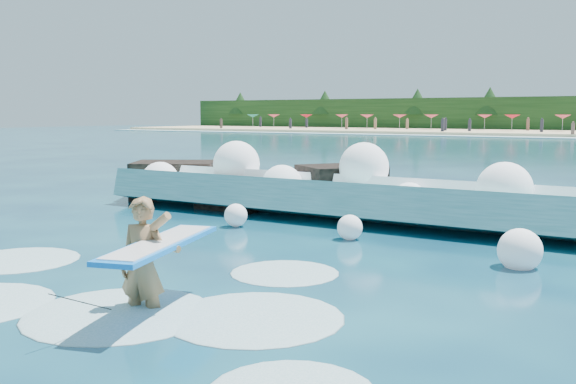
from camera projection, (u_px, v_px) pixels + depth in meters
name	position (u px, v px, depth m)	size (l,w,h in m)	color
ground	(155.00, 266.00, 11.24)	(200.00, 200.00, 0.00)	#082742
breaking_wave	(385.00, 203.00, 15.75)	(15.99, 2.58, 1.38)	teal
rock_cluster	(241.00, 188.00, 18.93)	(8.55, 3.28, 1.46)	black
surfer_with_board	(147.00, 261.00, 8.61)	(1.31, 3.02, 1.87)	#956E45
wave_spray	(380.00, 184.00, 15.69)	(15.19, 4.76, 2.00)	white
surf_foam	(125.00, 300.00, 9.18)	(9.13, 5.88, 0.13)	silver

